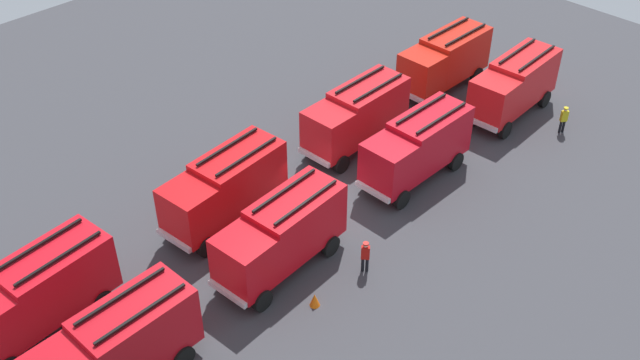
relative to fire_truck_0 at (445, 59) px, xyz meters
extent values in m
plane|color=#38383D|center=(14.49, 2.68, -2.15)|extent=(66.62, 66.62, 0.00)
cube|color=red|center=(2.45, -0.01, -0.05)|extent=(2.21, 2.50, 2.60)
cube|color=#8C9EAD|center=(3.50, -0.01, 0.26)|extent=(0.08, 2.13, 1.46)
cube|color=red|center=(-1.05, 0.00, 0.10)|extent=(4.81, 2.51, 2.90)
cube|color=black|center=(-1.05, 0.69, 1.67)|extent=(4.32, 0.13, 0.12)
cube|color=black|center=(-1.05, -0.69, 1.67)|extent=(4.32, 0.13, 0.12)
cube|color=silver|center=(3.65, -0.01, -1.20)|extent=(0.21, 2.38, 0.28)
cylinder|color=black|center=(2.65, 1.19, -1.60)|extent=(1.10, 0.35, 1.10)
cylinder|color=black|center=(2.65, -1.21, -1.60)|extent=(1.10, 0.35, 1.10)
cylinder|color=black|center=(-2.25, 1.20, -1.60)|extent=(1.10, 0.35, 1.10)
cylinder|color=black|center=(-2.25, -1.20, -1.60)|extent=(1.10, 0.35, 1.10)
cube|color=red|center=(11.60, 0.50, -0.05)|extent=(2.26, 2.55, 2.60)
cube|color=#8C9EAD|center=(12.65, 0.52, 0.26)|extent=(0.13, 2.13, 1.46)
cube|color=red|center=(8.10, 0.41, 0.10)|extent=(4.86, 2.61, 2.90)
cube|color=black|center=(8.08, 1.10, 1.67)|extent=(4.32, 0.22, 0.12)
cube|color=black|center=(8.11, -0.28, 1.67)|extent=(4.32, 0.22, 0.12)
cube|color=silver|center=(12.80, 0.52, -1.20)|extent=(0.26, 2.38, 0.28)
cylinder|color=black|center=(11.77, 1.70, -1.60)|extent=(1.11, 0.38, 1.10)
cylinder|color=black|center=(11.83, -0.70, -1.60)|extent=(1.11, 0.38, 1.10)
cylinder|color=black|center=(6.87, 1.58, -1.60)|extent=(1.11, 0.38, 1.10)
cylinder|color=black|center=(6.93, -0.82, -1.60)|extent=(1.11, 0.38, 1.10)
cube|color=red|center=(21.49, 0.49, -0.05)|extent=(2.41, 2.68, 2.60)
cube|color=#8C9EAD|center=(22.53, 0.58, 0.26)|extent=(0.26, 2.12, 1.46)
cube|color=red|center=(18.00, 0.19, 0.10)|extent=(5.00, 2.90, 2.90)
cube|color=black|center=(17.94, 0.87, 1.67)|extent=(4.31, 0.49, 0.12)
cube|color=black|center=(18.06, -0.50, 1.67)|extent=(4.31, 0.49, 0.12)
cube|color=silver|center=(22.68, 0.59, -1.20)|extent=(0.40, 2.38, 0.28)
cylinder|color=black|center=(21.58, 1.70, -1.60)|extent=(1.13, 0.44, 1.10)
cylinder|color=black|center=(21.79, -0.69, -1.60)|extent=(1.13, 0.44, 1.10)
cylinder|color=black|center=(16.70, 1.28, -1.60)|extent=(1.13, 0.44, 1.10)
cylinder|color=black|center=(16.91, -1.11, -1.60)|extent=(1.13, 0.44, 1.10)
cube|color=red|center=(28.55, 0.14, 0.10)|extent=(5.01, 2.94, 2.90)
cube|color=black|center=(28.48, 0.82, 1.67)|extent=(4.31, 0.53, 0.12)
cube|color=black|center=(28.61, -0.55, 1.67)|extent=(4.31, 0.53, 0.12)
cylinder|color=black|center=(27.24, 1.22, -1.60)|extent=(1.13, 0.45, 1.10)
cylinder|color=black|center=(27.47, -1.17, -1.60)|extent=(1.13, 0.45, 1.10)
cube|color=red|center=(2.00, 5.19, -0.05)|extent=(2.31, 2.60, 2.60)
cube|color=#8C9EAD|center=(3.05, 5.24, 0.26)|extent=(0.18, 2.13, 1.46)
cube|color=red|center=(-1.50, 5.03, 0.10)|extent=(4.91, 2.72, 2.90)
cube|color=black|center=(-1.53, 5.72, 1.67)|extent=(4.32, 0.32, 0.12)
cube|color=black|center=(-1.47, 4.35, 1.67)|extent=(4.32, 0.32, 0.12)
cube|color=silver|center=(3.20, 5.25, -1.20)|extent=(0.31, 2.38, 0.28)
cylinder|color=black|center=(2.14, 6.40, -1.60)|extent=(1.11, 0.40, 1.10)
cylinder|color=black|center=(2.25, 4.00, -1.60)|extent=(1.11, 0.40, 1.10)
cylinder|color=black|center=(-2.75, 6.18, -1.60)|extent=(1.11, 0.40, 1.10)
cylinder|color=black|center=(-2.64, 3.78, -1.60)|extent=(1.11, 0.40, 1.10)
cube|color=red|center=(11.63, 5.02, -0.05)|extent=(2.20, 2.50, 2.60)
cube|color=#8C9EAD|center=(12.68, 5.02, 0.26)|extent=(0.08, 2.13, 1.46)
cube|color=red|center=(8.13, 5.01, 0.10)|extent=(4.80, 2.51, 2.90)
cube|color=black|center=(8.12, 5.70, 1.67)|extent=(4.32, 0.13, 0.12)
cube|color=black|center=(8.13, 4.32, 1.67)|extent=(4.32, 0.13, 0.12)
cube|color=silver|center=(12.83, 5.02, -1.20)|extent=(0.20, 2.38, 0.28)
cylinder|color=black|center=(11.82, 6.22, -1.60)|extent=(1.10, 0.35, 1.10)
cylinder|color=black|center=(11.83, 3.82, -1.60)|extent=(1.10, 0.35, 1.10)
cylinder|color=black|center=(6.92, 6.21, -1.60)|extent=(1.10, 0.35, 1.10)
cylinder|color=black|center=(6.93, 3.81, -1.60)|extent=(1.10, 0.35, 1.10)
cube|color=red|center=(21.95, 5.19, -0.05)|extent=(2.37, 2.65, 2.60)
cube|color=#8C9EAD|center=(22.99, 5.27, 0.26)|extent=(0.23, 2.13, 1.46)
cube|color=red|center=(18.45, 4.95, 0.10)|extent=(4.96, 2.83, 2.90)
cube|color=black|center=(18.41, 5.64, 1.67)|extent=(4.32, 0.42, 0.12)
cube|color=black|center=(18.50, 4.26, 1.67)|extent=(4.32, 0.42, 0.12)
cube|color=silver|center=(23.14, 5.28, -1.20)|extent=(0.37, 2.38, 0.28)
cylinder|color=black|center=(22.06, 6.40, -1.60)|extent=(1.12, 0.43, 1.10)
cylinder|color=black|center=(22.23, 4.01, -1.60)|extent=(1.12, 0.43, 1.10)
cylinder|color=black|center=(17.17, 6.06, -1.60)|extent=(1.12, 0.43, 1.10)
cylinder|color=black|center=(17.34, 3.67, -1.60)|extent=(1.12, 0.43, 1.10)
cube|color=red|center=(27.85, 5.28, 0.10)|extent=(4.87, 2.63, 2.90)
cube|color=black|center=(27.83, 5.97, 1.67)|extent=(4.32, 0.24, 0.12)
cube|color=black|center=(27.87, 4.59, 1.67)|extent=(4.32, 0.24, 0.12)
cylinder|color=black|center=(26.62, 6.45, -1.60)|extent=(1.11, 0.38, 1.10)
cylinder|color=black|center=(26.68, 4.05, -1.60)|extent=(1.11, 0.38, 1.10)
cylinder|color=black|center=(-0.86, -3.02, -1.77)|extent=(0.16, 0.16, 0.76)
cylinder|color=black|center=(-1.06, -3.09, -1.77)|extent=(0.16, 0.16, 0.76)
cube|color=#B7140F|center=(-0.96, -3.05, -1.06)|extent=(0.47, 0.36, 0.66)
sphere|color=tan|center=(-0.96, -3.05, -0.62)|extent=(0.22, 0.22, 0.22)
cylinder|color=#B7140F|center=(-0.96, -3.05, -0.53)|extent=(0.27, 0.27, 0.06)
cylinder|color=black|center=(-0.76, 8.53, -1.74)|extent=(0.16, 0.16, 0.82)
cylinder|color=black|center=(-0.94, 8.64, -1.74)|extent=(0.16, 0.16, 0.82)
cube|color=gold|center=(-0.85, 8.58, -0.98)|extent=(0.48, 0.43, 0.71)
sphere|color=beige|center=(-0.85, 8.58, -0.50)|extent=(0.23, 0.23, 0.23)
cylinder|color=gold|center=(-0.85, 8.58, -0.41)|extent=(0.29, 0.29, 0.07)
cylinder|color=black|center=(2.87, -2.78, -1.76)|extent=(0.16, 0.16, 0.79)
cylinder|color=black|center=(3.06, -2.87, -1.76)|extent=(0.16, 0.16, 0.79)
cube|color=#B7140F|center=(2.97, -2.83, -1.02)|extent=(0.48, 0.40, 0.69)
sphere|color=#9E704C|center=(2.97, -2.83, -0.56)|extent=(0.22, 0.22, 0.22)
cylinder|color=#B7140F|center=(2.97, -2.83, -0.47)|extent=(0.28, 0.28, 0.07)
cylinder|color=black|center=(16.94, 8.02, -1.73)|extent=(0.16, 0.16, 0.84)
cylinder|color=black|center=(16.80, 8.19, -1.73)|extent=(0.16, 0.16, 0.84)
cube|color=#B7140F|center=(16.87, 8.10, -0.94)|extent=(0.45, 0.48, 0.73)
sphere|color=beige|center=(16.87, 8.10, -0.46)|extent=(0.24, 0.24, 0.24)
cylinder|color=#B7140F|center=(16.87, 8.10, -0.36)|extent=(0.30, 0.30, 0.07)
cone|color=#F2600C|center=(20.21, 7.98, -1.80)|extent=(0.49, 0.49, 0.70)
camera|label=1|loc=(37.17, 25.08, 23.58)|focal=41.85mm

